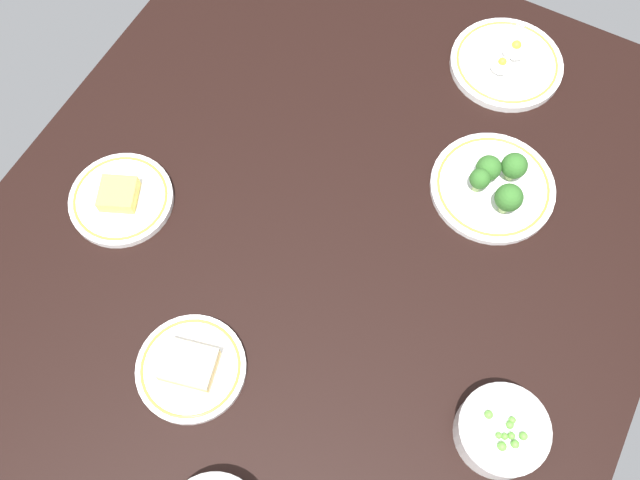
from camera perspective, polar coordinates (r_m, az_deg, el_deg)
dining_table at (r=122.39cm, az=0.00°, el=-0.77°), size 138.56×114.98×4.00cm
plate_sandwich at (r=114.10cm, az=-10.66°, el=-10.31°), size 17.80×17.80×4.42cm
plate_cheese at (r=128.26cm, az=-16.14°, el=3.32°), size 18.57×18.57×4.20cm
plate_broccoli at (r=127.34cm, az=14.28°, el=4.47°), size 22.49×22.49×8.24cm
bowl_peas at (r=111.87cm, az=14.78°, el=-15.02°), size 13.98×13.98×6.81cm
plate_eggs at (r=144.52cm, az=15.17°, el=13.97°), size 22.03×22.03×5.09cm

